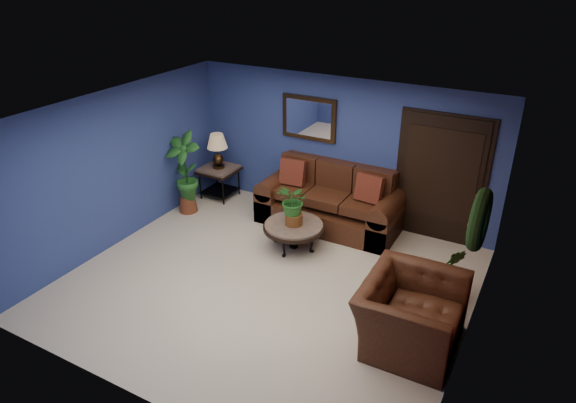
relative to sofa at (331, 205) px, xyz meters
The scene contains 18 objects.
floor 2.12m from the sofa, 91.26° to the right, with size 5.50×5.50×0.00m, color beige.
wall_back 0.98m from the sofa, 96.43° to the left, with size 5.50×0.04×2.50m, color navy.
wall_left 3.60m from the sofa, 143.20° to the right, with size 0.04×5.00×2.50m, color navy.
wall_right_brick 3.53m from the sofa, 37.72° to the right, with size 0.04×5.00×2.50m, color maroon.
ceiling 2.99m from the sofa, 91.26° to the right, with size 5.50×5.00×0.02m, color white.
crown_molding 3.98m from the sofa, 38.03° to the right, with size 0.03×5.00×0.14m, color white.
wall_mirror 1.55m from the sofa, 150.30° to the left, with size 1.02×0.06×0.77m, color #402914.
closet_door 1.88m from the sofa, 12.53° to the left, with size 1.44×0.06×2.18m, color black.
wreath 3.60m from the sofa, 37.67° to the right, with size 0.72×0.72×0.16m, color black.
sofa is the anchor object (origin of this frame).
coffee_table 1.06m from the sofa, 100.02° to the right, with size 0.99×0.99×0.42m.
end_table 2.35m from the sofa, behind, with size 0.67×0.67×0.61m.
table_lamp 2.44m from the sofa, behind, with size 0.39×0.39×0.64m.
side_chair 0.18m from the sofa, 44.65° to the left, with size 0.42×0.42×0.94m.
armchair 3.16m from the sofa, 48.19° to the right, with size 1.30×1.14×0.85m, color #462114.
coffee_plant 1.14m from the sofa, 100.02° to the right, with size 0.63×0.59×0.69m.
floor_plant 2.57m from the sofa, 26.08° to the right, with size 0.40×0.36×0.77m.
tall_plant 2.67m from the sofa, 161.40° to the right, with size 0.67×0.46×1.51m.
Camera 1 is at (3.22, -5.28, 4.34)m, focal length 32.00 mm.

